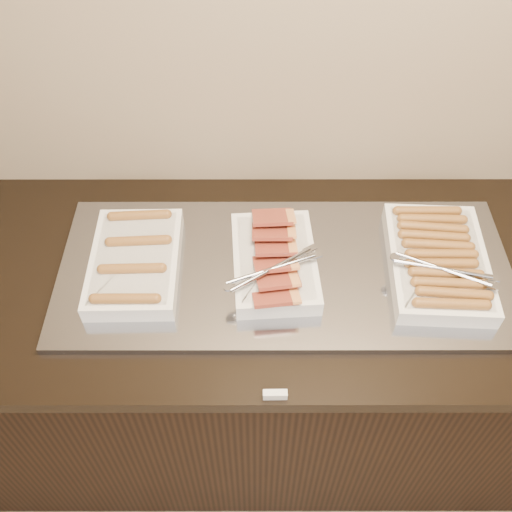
{
  "coord_description": "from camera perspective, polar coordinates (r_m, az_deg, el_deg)",
  "views": [
    {
      "loc": [
        -0.07,
        1.18,
        2.1
      ],
      "look_at": [
        -0.07,
        2.13,
        0.97
      ],
      "focal_mm": 40.0,
      "sensor_mm": 36.0,
      "label": 1
    }
  ],
  "objects": [
    {
      "name": "counter",
      "position": [
        1.9,
        2.0,
        -10.11
      ],
      "size": [
        2.06,
        0.76,
        0.9
      ],
      "color": "black",
      "rests_on": "ground"
    },
    {
      "name": "label_holder",
      "position": [
        1.32,
        1.93,
        -13.69
      ],
      "size": [
        0.06,
        0.02,
        0.02
      ],
      "primitive_type": "cube",
      "rotation": [
        0.0,
        0.0,
        0.01
      ],
      "color": "silver",
      "rests_on": "counter"
    },
    {
      "name": "dish_center",
      "position": [
        1.48,
        1.83,
        -0.57
      ],
      "size": [
        0.26,
        0.35,
        0.09
      ],
      "rotation": [
        0.0,
        0.0,
        0.06
      ],
      "color": "silver",
      "rests_on": "warming_tray"
    },
    {
      "name": "dish_left",
      "position": [
        1.52,
        -11.99,
        -0.54
      ],
      "size": [
        0.23,
        0.34,
        0.07
      ],
      "rotation": [
        0.0,
        0.0,
        0.02
      ],
      "color": "silver",
      "rests_on": "warming_tray"
    },
    {
      "name": "dish_right",
      "position": [
        1.56,
        17.76,
        -0.47
      ],
      "size": [
        0.28,
        0.39,
        0.08
      ],
      "rotation": [
        0.0,
        0.0,
        -0.05
      ],
      "color": "silver",
      "rests_on": "warming_tray"
    },
    {
      "name": "warming_tray",
      "position": [
        1.52,
        2.93,
        -1.45
      ],
      "size": [
        1.2,
        0.5,
        0.02
      ],
      "primitive_type": "cube",
      "color": "gray",
      "rests_on": "counter"
    }
  ]
}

